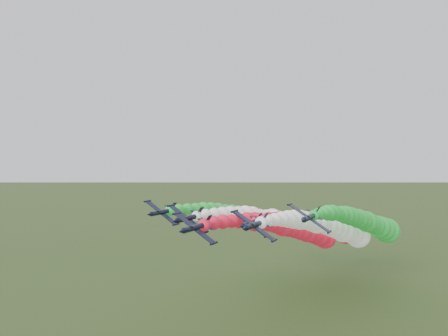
{
  "coord_description": "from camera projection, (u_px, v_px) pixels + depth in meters",
  "views": [
    {
      "loc": [
        50.69,
        -93.32,
        50.06
      ],
      "look_at": [
        5.6,
        1.22,
        48.26
      ],
      "focal_mm": 35.0,
      "sensor_mm": 36.0,
      "label": 1
    }
  ],
  "objects": [
    {
      "name": "jet_inner_left",
      "position": [
        292.0,
        225.0,
        159.75
      ],
      "size": [
        19.81,
        95.77,
        22.79
      ],
      "rotation": [
        0.0,
        0.56,
        0.0
      ],
      "color": "black",
      "rests_on": "ground"
    },
    {
      "name": "jet_outer_right",
      "position": [
        371.0,
        224.0,
        155.88
      ],
      "size": [
        19.69,
        95.66,
        22.67
      ],
      "rotation": [
        0.0,
        0.56,
        0.0
      ],
      "color": "black",
      "rests_on": "ground"
    },
    {
      "name": "jet_lead",
      "position": [
        299.0,
        230.0,
        148.54
      ],
      "size": [
        19.27,
        95.23,
        22.25
      ],
      "rotation": [
        0.0,
        0.56,
        0.0
      ],
      "color": "black",
      "rests_on": "ground"
    },
    {
      "name": "jet_outer_left",
      "position": [
        264.0,
        220.0,
        174.71
      ],
      "size": [
        19.54,
        95.5,
        22.52
      ],
      "rotation": [
        0.0,
        0.56,
        0.0
      ],
      "color": "black",
      "rests_on": "ground"
    },
    {
      "name": "jet_trail",
      "position": [
        325.0,
        227.0,
        166.76
      ],
      "size": [
        19.24,
        95.21,
        22.22
      ],
      "rotation": [
        0.0,
        0.56,
        0.0
      ],
      "color": "black",
      "rests_on": "ground"
    },
    {
      "name": "jet_inner_right",
      "position": [
        336.0,
        229.0,
        149.54
      ],
      "size": [
        19.53,
        95.5,
        22.51
      ],
      "rotation": [
        0.0,
        0.56,
        0.0
      ],
      "color": "black",
      "rests_on": "ground"
    }
  ]
}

